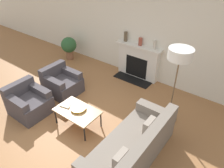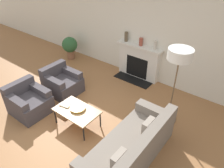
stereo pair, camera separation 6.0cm
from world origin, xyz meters
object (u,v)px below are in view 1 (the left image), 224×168
object	(u,v)px
book	(66,105)
mantel_vase_left	(126,37)
fireplace	(138,62)
bowl	(78,108)
armchair_far	(62,83)
potted_plant	(69,46)
armchair_near	(29,102)
mantel_vase_center_right	(155,45)
mantel_vase_center_left	(140,42)
couch	(132,148)
floor_lamp	(179,60)
coffee_table	(77,112)

from	to	relation	value
book	mantel_vase_left	world-z (taller)	mantel_vase_left
fireplace	bowl	distance (m)	2.61
armchair_far	potted_plant	xyz separation A→B (m)	(-1.35, 1.59, 0.19)
armchair_near	mantel_vase_center_right	distance (m)	3.60
fireplace	mantel_vase_center_left	world-z (taller)	mantel_vase_center_left
bowl	mantel_vase_center_left	distance (m)	2.71
couch	book	distance (m)	1.81
fireplace	book	size ratio (longest dim) A/B	5.05
armchair_near	mantel_vase_left	size ratio (longest dim) A/B	3.03
book	couch	bearing A→B (deg)	-13.44
floor_lamp	mantel_vase_center_left	xyz separation A→B (m)	(-1.60, 1.22, -0.41)
mantel_vase_left	armchair_near	bearing A→B (deg)	-103.61
coffee_table	mantel_vase_center_left	world-z (taller)	mantel_vase_center_left
couch	bowl	xyz separation A→B (m)	(-1.49, 0.11, 0.16)
fireplace	floor_lamp	xyz separation A→B (m)	(1.62, -1.21, 1.06)
book	coffee_table	bearing A→B (deg)	-9.60
coffee_table	mantel_vase_center_right	size ratio (longest dim) A/B	3.82
mantel_vase_center_left	fireplace	bearing A→B (deg)	-148.30
couch	coffee_table	xyz separation A→B (m)	(-1.48, 0.06, 0.10)
coffee_table	mantel_vase_left	distance (m)	2.83
couch	mantel_vase_center_left	distance (m)	3.24
couch	armchair_far	xyz separation A→B (m)	(-2.76, 0.74, -0.01)
book	mantel_vase_left	distance (m)	2.79
couch	mantel_vase_center_right	world-z (taller)	mantel_vase_center_right
armchair_far	armchair_near	bearing A→B (deg)	-180.00
fireplace	armchair_near	size ratio (longest dim) A/B	1.64
bowl	floor_lamp	distance (m)	2.38
mantel_vase_center_left	mantel_vase_center_right	bearing A→B (deg)	0.00
armchair_far	mantel_vase_left	distance (m)	2.30
bowl	book	world-z (taller)	bowl
book	mantel_vase_center_left	distance (m)	2.79
armchair_far	coffee_table	xyz separation A→B (m)	(1.28, -0.68, 0.10)
armchair_far	coffee_table	bearing A→B (deg)	-118.09
coffee_table	bowl	xyz separation A→B (m)	(-0.01, 0.05, 0.06)
mantel_vase_center_right	coffee_table	bearing A→B (deg)	-98.96
coffee_table	book	xyz separation A→B (m)	(-0.33, -0.01, 0.04)
armchair_near	floor_lamp	xyz separation A→B (m)	(2.85, 1.82, 1.28)
mantel_vase_left	mantel_vase_center_right	world-z (taller)	mantel_vase_left
armchair_near	coffee_table	distance (m)	1.34
couch	mantel_vase_center_right	size ratio (longest dim) A/B	8.48
fireplace	coffee_table	world-z (taller)	fireplace
fireplace	bowl	bearing A→B (deg)	-88.97
mantel_vase_left	potted_plant	size ratio (longest dim) A/B	0.36
couch	potted_plant	size ratio (longest dim) A/B	2.74
couch	mantel_vase_center_right	distance (m)	3.06
couch	floor_lamp	bearing A→B (deg)	176.62
fireplace	coffee_table	xyz separation A→B (m)	(0.05, -2.65, -0.11)
potted_plant	armchair_far	bearing A→B (deg)	-49.66
bowl	mantel_vase_center_left	bearing A→B (deg)	90.48
armchair_far	mantel_vase_center_left	size ratio (longest dim) A/B	3.85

